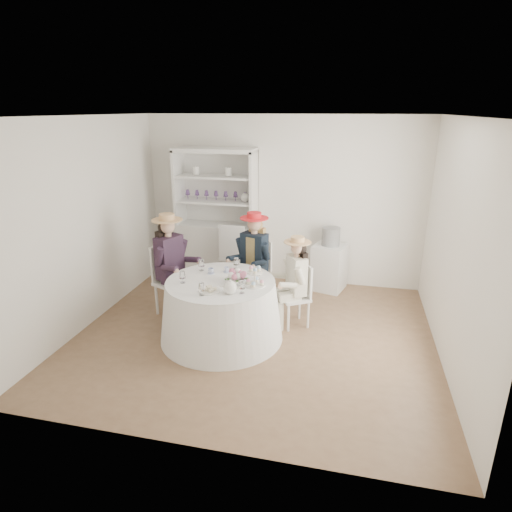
# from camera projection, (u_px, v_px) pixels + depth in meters

# --- Properties ---
(ground) EXTENTS (4.50, 4.50, 0.00)m
(ground) POSITION_uv_depth(u_px,v_px,m) (254.00, 335.00, 5.53)
(ground) COLOR brown
(ground) RESTS_ON ground
(ceiling) EXTENTS (4.50, 4.50, 0.00)m
(ceiling) POSITION_uv_depth(u_px,v_px,m) (254.00, 116.00, 4.65)
(ceiling) COLOR white
(ceiling) RESTS_ON wall_back
(wall_back) EXTENTS (4.50, 0.00, 4.50)m
(wall_back) POSITION_uv_depth(u_px,v_px,m) (282.00, 201.00, 6.94)
(wall_back) COLOR white
(wall_back) RESTS_ON ground
(wall_front) EXTENTS (4.50, 0.00, 4.50)m
(wall_front) POSITION_uv_depth(u_px,v_px,m) (194.00, 307.00, 3.25)
(wall_front) COLOR white
(wall_front) RESTS_ON ground
(wall_left) EXTENTS (0.00, 4.50, 4.50)m
(wall_left) POSITION_uv_depth(u_px,v_px,m) (86.00, 224.00, 5.57)
(wall_left) COLOR white
(wall_left) RESTS_ON ground
(wall_right) EXTENTS (0.00, 4.50, 4.50)m
(wall_right) POSITION_uv_depth(u_px,v_px,m) (457.00, 248.00, 4.62)
(wall_right) COLOR white
(wall_right) RESTS_ON ground
(tea_table) EXTENTS (1.55, 1.55, 0.77)m
(tea_table) POSITION_uv_depth(u_px,v_px,m) (221.00, 310.00, 5.37)
(tea_table) COLOR white
(tea_table) RESTS_ON ground
(hutch) EXTENTS (1.45, 0.88, 2.19)m
(hutch) POSITION_uv_depth(u_px,v_px,m) (218.00, 235.00, 7.13)
(hutch) COLOR silver
(hutch) RESTS_ON ground
(side_table) EXTENTS (0.59, 0.59, 0.74)m
(side_table) POSITION_uv_depth(u_px,v_px,m) (329.00, 267.00, 6.85)
(side_table) COLOR silver
(side_table) RESTS_ON ground
(hatbox) EXTENTS (0.36, 0.36, 0.28)m
(hatbox) POSITION_uv_depth(u_px,v_px,m) (331.00, 237.00, 6.68)
(hatbox) COLOR black
(hatbox) RESTS_ON side_table
(guest_left) EXTENTS (0.61, 0.55, 1.45)m
(guest_left) POSITION_uv_depth(u_px,v_px,m) (171.00, 259.00, 5.87)
(guest_left) COLOR silver
(guest_left) RESTS_ON ground
(guest_mid) EXTENTS (0.53, 0.58, 1.41)m
(guest_mid) POSITION_uv_depth(u_px,v_px,m) (254.00, 255.00, 6.10)
(guest_mid) COLOR silver
(guest_mid) RESTS_ON ground
(guest_right) EXTENTS (0.53, 0.49, 1.24)m
(guest_right) POSITION_uv_depth(u_px,v_px,m) (295.00, 277.00, 5.57)
(guest_right) COLOR silver
(guest_right) RESTS_ON ground
(spare_chair) EXTENTS (0.44, 0.44, 1.06)m
(spare_chair) POSITION_uv_depth(u_px,v_px,m) (234.00, 253.00, 6.89)
(spare_chair) COLOR silver
(spare_chair) RESTS_ON ground
(teacup_a) EXTENTS (0.08, 0.08, 0.06)m
(teacup_a) POSITION_uv_depth(u_px,v_px,m) (211.00, 271.00, 5.47)
(teacup_a) COLOR white
(teacup_a) RESTS_ON tea_table
(teacup_b) EXTENTS (0.08, 0.08, 0.06)m
(teacup_b) POSITION_uv_depth(u_px,v_px,m) (227.00, 270.00, 5.51)
(teacup_b) COLOR white
(teacup_b) RESTS_ON tea_table
(teacup_c) EXTENTS (0.12, 0.12, 0.07)m
(teacup_c) POSITION_uv_depth(u_px,v_px,m) (243.00, 277.00, 5.28)
(teacup_c) COLOR white
(teacup_c) RESTS_ON tea_table
(flower_bowl) EXTENTS (0.29, 0.29, 0.05)m
(flower_bowl) POSITION_uv_depth(u_px,v_px,m) (235.00, 282.00, 5.15)
(flower_bowl) COLOR white
(flower_bowl) RESTS_ON tea_table
(flower_arrangement) EXTENTS (0.21, 0.21, 0.08)m
(flower_arrangement) POSITION_uv_depth(u_px,v_px,m) (237.00, 274.00, 5.18)
(flower_arrangement) COLOR #D0688B
(flower_arrangement) RESTS_ON tea_table
(table_teapot) EXTENTS (0.23, 0.16, 0.17)m
(table_teapot) POSITION_uv_depth(u_px,v_px,m) (231.00, 287.00, 4.87)
(table_teapot) COLOR white
(table_teapot) RESTS_ON tea_table
(sandwich_plate) EXTENTS (0.25, 0.25, 0.06)m
(sandwich_plate) POSITION_uv_depth(u_px,v_px,m) (210.00, 290.00, 4.94)
(sandwich_plate) COLOR white
(sandwich_plate) RESTS_ON tea_table
(cupcake_stand) EXTENTS (0.25, 0.25, 0.23)m
(cupcake_stand) POSITION_uv_depth(u_px,v_px,m) (255.00, 279.00, 5.08)
(cupcake_stand) COLOR white
(cupcake_stand) RESTS_ON tea_table
(stemware_set) EXTENTS (0.94, 0.98, 0.15)m
(stemware_set) POSITION_uv_depth(u_px,v_px,m) (220.00, 275.00, 5.21)
(stemware_set) COLOR white
(stemware_set) RESTS_ON tea_table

